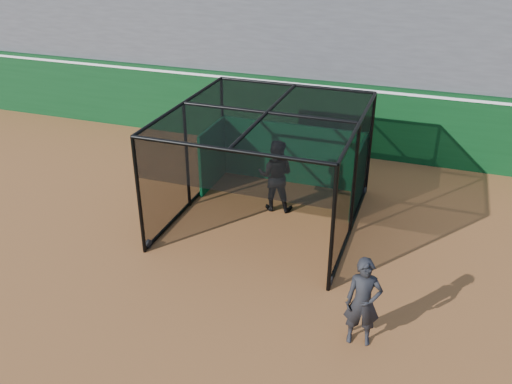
% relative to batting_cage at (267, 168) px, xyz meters
% --- Properties ---
extents(ground, '(120.00, 120.00, 0.00)m').
position_rel_batting_cage_xyz_m(ground, '(-0.19, -3.18, -1.52)').
color(ground, brown).
rests_on(ground, ground).
extents(outfield_wall, '(50.00, 0.50, 2.50)m').
position_rel_batting_cage_xyz_m(outfield_wall, '(-0.19, 5.32, -0.23)').
color(outfield_wall, '#093414').
rests_on(outfield_wall, ground).
extents(grandstand, '(50.00, 7.85, 8.95)m').
position_rel_batting_cage_xyz_m(grandstand, '(-0.19, 9.10, 2.96)').
color(grandstand, '#4C4C4F').
rests_on(grandstand, ground).
extents(batting_cage, '(4.71, 5.22, 3.05)m').
position_rel_batting_cage_xyz_m(batting_cage, '(0.00, 0.00, 0.00)').
color(batting_cage, black).
rests_on(batting_cage, ground).
extents(batter, '(1.09, 0.89, 2.06)m').
position_rel_batting_cage_xyz_m(batter, '(0.06, 0.63, -0.49)').
color(batter, black).
rests_on(batter, ground).
extents(on_deck_player, '(0.76, 0.57, 1.88)m').
position_rel_batting_cage_xyz_m(on_deck_player, '(3.23, -3.96, -0.58)').
color(on_deck_player, black).
rests_on(on_deck_player, ground).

